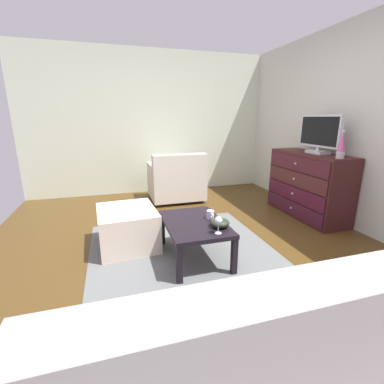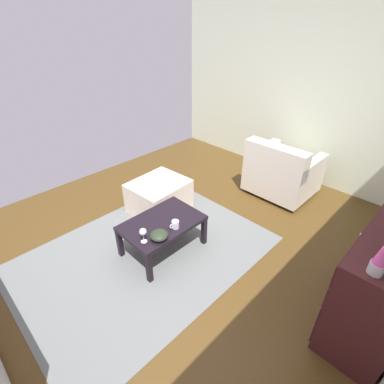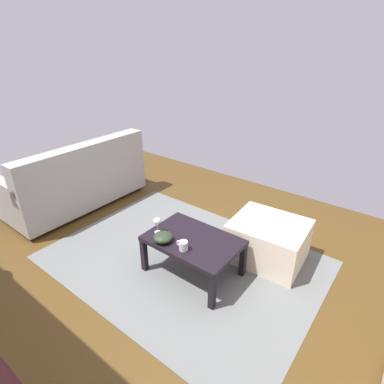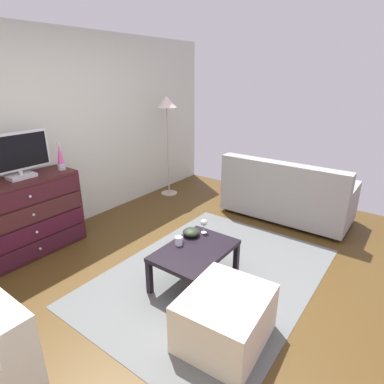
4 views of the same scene
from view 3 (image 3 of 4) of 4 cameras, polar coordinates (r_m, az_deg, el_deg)
The scene contains 8 objects.
ground_plane at distance 3.00m, azimuth -1.09°, elevation -16.18°, with size 5.91×4.65×0.05m, color #4A3315.
area_rug at distance 3.19m, azimuth -1.67°, elevation -12.37°, with size 2.60×1.90×0.01m, color #5F6161.
coffee_table at distance 2.85m, azimuth 0.18°, elevation -9.47°, with size 0.84×0.57×0.39m.
wine_glass at distance 2.86m, azimuth -6.41°, elevation -5.46°, with size 0.07×0.07×0.16m.
mug at distance 2.67m, azimuth -1.66°, elevation -9.87°, with size 0.11×0.08×0.08m.
bowl_decorative at distance 2.78m, azimuth -5.38°, elevation -8.32°, with size 0.18×0.18×0.08m, color #222C1D.
couch_large at distance 4.29m, azimuth -20.55°, elevation 1.90°, with size 0.85×1.75×0.88m.
ottoman at distance 3.18m, azimuth 13.88°, elevation -8.79°, with size 0.70×0.60×0.42m, color beige.
Camera 3 is at (-1.39, 1.71, 2.02)m, focal length 28.80 mm.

